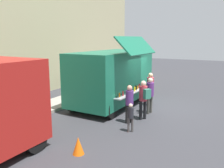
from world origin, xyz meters
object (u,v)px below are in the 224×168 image
object	(u,v)px
food_truck_main	(113,76)
customer_mid_with_backpack	(144,96)
trash_bin	(108,81)
customer_extra_browsing	(150,86)
child_near_queue	(131,115)
customer_front_ordering	(150,92)
customer_rear_waiting	(129,101)
traffic_cone_orange	(78,146)

from	to	relation	value
food_truck_main	customer_mid_with_backpack	world-z (taller)	food_truck_main
trash_bin	customer_extra_browsing	xyz separation A→B (m)	(-3.02, -4.15, 0.54)
customer_extra_browsing	child_near_queue	size ratio (longest dim) A/B	1.56
food_truck_main	customer_front_ordering	xyz separation A→B (m)	(-0.55, -2.25, -0.54)
customer_extra_browsing	customer_rear_waiting	bearing A→B (deg)	70.27
customer_rear_waiting	customer_extra_browsing	size ratio (longest dim) A/B	0.93
customer_front_ordering	customer_rear_waiting	xyz separation A→B (m)	(-1.65, 0.32, -0.05)
traffic_cone_orange	child_near_queue	distance (m)	2.51
trash_bin	child_near_queue	distance (m)	8.32
traffic_cone_orange	trash_bin	world-z (taller)	trash_bin
food_truck_main	trash_bin	world-z (taller)	food_truck_main
customer_rear_waiting	child_near_queue	size ratio (longest dim) A/B	1.45
trash_bin	customer_extra_browsing	bearing A→B (deg)	-126.08
food_truck_main	trash_bin	xyz separation A→B (m)	(3.79, 2.32, -1.05)
customer_extra_browsing	traffic_cone_orange	bearing A→B (deg)	66.60
customer_extra_browsing	food_truck_main	bearing A→B (deg)	0.96
food_truck_main	customer_mid_with_backpack	size ratio (longest dim) A/B	3.17
trash_bin	traffic_cone_orange	bearing A→B (deg)	-156.76
food_truck_main	customer_front_ordering	bearing A→B (deg)	-102.14
customer_mid_with_backpack	customer_extra_browsing	distance (m)	2.32
food_truck_main	customer_extra_browsing	bearing A→B (deg)	-65.65
customer_front_ordering	customer_mid_with_backpack	xyz separation A→B (m)	(-0.95, -0.05, 0.04)
traffic_cone_orange	trash_bin	bearing A→B (deg)	23.24
customer_front_ordering	customer_rear_waiting	bearing A→B (deg)	95.14
traffic_cone_orange	customer_mid_with_backpack	bearing A→B (deg)	-9.39
customer_rear_waiting	customer_extra_browsing	bearing A→B (deg)	-45.06
trash_bin	child_near_queue	bearing A→B (deg)	-145.69
food_truck_main	traffic_cone_orange	xyz separation A→B (m)	(-5.45, -1.65, -1.28)
food_truck_main	customer_extra_browsing	xyz separation A→B (m)	(0.76, -1.83, -0.51)
food_truck_main	child_near_queue	xyz separation A→B (m)	(-3.08, -2.36, -0.89)
food_truck_main	customer_rear_waiting	distance (m)	2.99
food_truck_main	customer_mid_with_backpack	xyz separation A→B (m)	(-1.51, -2.30, -0.50)
trash_bin	customer_extra_browsing	distance (m)	5.16
customer_rear_waiting	customer_extra_browsing	distance (m)	2.97
food_truck_main	customer_extra_browsing	size ratio (longest dim) A/B	3.12
traffic_cone_orange	customer_mid_with_backpack	xyz separation A→B (m)	(3.95, -0.65, 0.78)
customer_rear_waiting	food_truck_main	bearing A→B (deg)	-5.86
trash_bin	customer_front_ordering	xyz separation A→B (m)	(-4.34, -4.57, 0.51)
food_truck_main	customer_mid_with_backpack	distance (m)	2.79
food_truck_main	trash_bin	distance (m)	4.56
traffic_cone_orange	customer_extra_browsing	size ratio (longest dim) A/B	0.31
child_near_queue	customer_front_ordering	bearing A→B (deg)	-35.24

